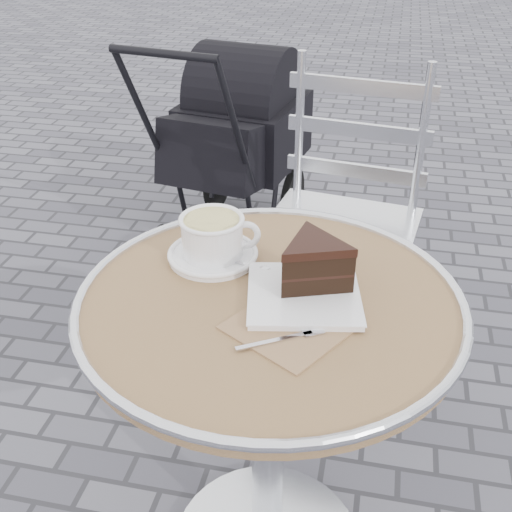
% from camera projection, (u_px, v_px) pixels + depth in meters
% --- Properties ---
extents(cafe_table, '(0.72, 0.72, 0.74)m').
position_uv_depth(cafe_table, '(269.00, 367.00, 1.26)').
color(cafe_table, silver).
rests_on(cafe_table, ground).
extents(cappuccino_set, '(0.21, 0.18, 0.09)m').
position_uv_depth(cappuccino_set, '(214.00, 241.00, 1.27)').
color(cappuccino_set, white).
rests_on(cappuccino_set, cafe_table).
extents(cake_plate_set, '(0.25, 0.33, 0.11)m').
position_uv_depth(cake_plate_set, '(311.00, 271.00, 1.16)').
color(cake_plate_set, '#946D51').
rests_on(cake_plate_set, cafe_table).
extents(bistro_chair, '(0.49, 0.49, 0.96)m').
position_uv_depth(bistro_chair, '(349.00, 187.00, 1.91)').
color(bistro_chair, silver).
rests_on(bistro_chair, ground).
extents(baby_stroller, '(0.55, 0.95, 0.93)m').
position_uv_depth(baby_stroller, '(235.00, 146.00, 2.67)').
color(baby_stroller, black).
rests_on(baby_stroller, ground).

